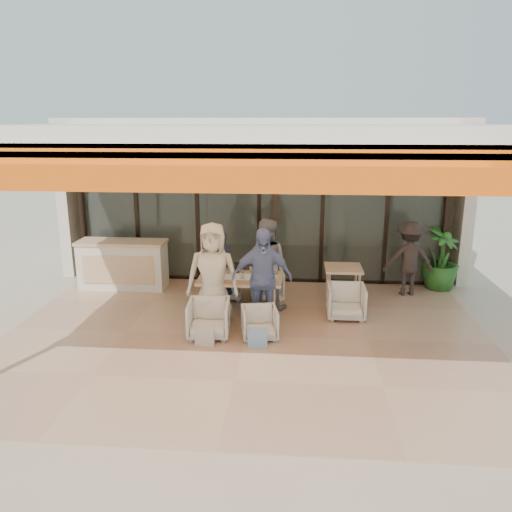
% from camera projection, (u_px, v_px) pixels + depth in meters
% --- Properties ---
extents(ground, '(70.00, 70.00, 0.00)m').
position_uv_depth(ground, '(246.00, 337.00, 8.24)').
color(ground, '#C6B293').
rests_on(ground, ground).
extents(terrace_floor, '(8.00, 6.00, 0.01)m').
position_uv_depth(terrace_floor, '(246.00, 337.00, 8.24)').
color(terrace_floor, tan).
rests_on(terrace_floor, ground).
extents(terrace_structure, '(8.00, 6.00, 3.40)m').
position_uv_depth(terrace_structure, '(242.00, 136.00, 7.15)').
color(terrace_structure, silver).
rests_on(terrace_structure, ground).
extents(glass_storefront, '(8.08, 0.10, 3.20)m').
position_uv_depth(glass_storefront, '(259.00, 211.00, 10.72)').
color(glass_storefront, '#9EADA3').
rests_on(glass_storefront, ground).
extents(interior_block, '(9.05, 3.62, 3.52)m').
position_uv_depth(interior_block, '(266.00, 171.00, 12.78)').
color(interior_block, silver).
rests_on(interior_block, ground).
extents(host_counter, '(1.85, 0.65, 1.04)m').
position_uv_depth(host_counter, '(123.00, 264.00, 10.54)').
color(host_counter, silver).
rests_on(host_counter, ground).
extents(dining_table, '(1.50, 0.90, 0.93)m').
position_uv_depth(dining_table, '(240.00, 280.00, 8.98)').
color(dining_table, '#DEB487').
rests_on(dining_table, ground).
extents(chair_far_left, '(0.74, 0.70, 0.72)m').
position_uv_depth(chair_far_left, '(225.00, 281.00, 10.00)').
color(chair_far_left, silver).
rests_on(chair_far_left, ground).
extents(chair_far_right, '(0.74, 0.70, 0.67)m').
position_uv_depth(chair_far_right, '(267.00, 283.00, 9.94)').
color(chair_far_right, silver).
rests_on(chair_far_right, ground).
extents(chair_near_left, '(0.71, 0.67, 0.69)m').
position_uv_depth(chair_near_left, '(209.00, 317.00, 8.18)').
color(chair_near_left, silver).
rests_on(chair_near_left, ground).
extents(chair_near_right, '(0.66, 0.63, 0.58)m').
position_uv_depth(chair_near_right, '(260.00, 322.00, 8.13)').
color(chair_near_right, silver).
rests_on(chair_near_right, ground).
extents(diner_navy, '(0.60, 0.45, 1.50)m').
position_uv_depth(diner_navy, '(221.00, 269.00, 9.42)').
color(diner_navy, '#191D38').
rests_on(diner_navy, ground).
extents(diner_grey, '(0.91, 0.74, 1.73)m').
position_uv_depth(diner_grey, '(265.00, 264.00, 9.33)').
color(diner_grey, slate).
rests_on(diner_grey, ground).
extents(diner_cream, '(0.90, 0.59, 1.82)m').
position_uv_depth(diner_cream, '(213.00, 275.00, 8.51)').
color(diner_cream, beige).
rests_on(diner_cream, ground).
extents(diner_periwinkle, '(1.07, 0.56, 1.75)m').
position_uv_depth(diner_periwinkle, '(262.00, 278.00, 8.46)').
color(diner_periwinkle, '#6982B0').
rests_on(diner_periwinkle, ground).
extents(tote_bag_cream, '(0.30, 0.10, 0.34)m').
position_uv_depth(tote_bag_cream, '(204.00, 337.00, 7.84)').
color(tote_bag_cream, silver).
rests_on(tote_bag_cream, ground).
extents(tote_bag_blue, '(0.30, 0.10, 0.34)m').
position_uv_depth(tote_bag_blue, '(258.00, 339.00, 7.77)').
color(tote_bag_blue, '#99BFD8').
rests_on(tote_bag_blue, ground).
extents(side_table, '(0.70, 0.70, 0.74)m').
position_uv_depth(side_table, '(343.00, 272.00, 9.61)').
color(side_table, '#DEB487').
rests_on(side_table, ground).
extents(side_chair, '(0.67, 0.63, 0.68)m').
position_uv_depth(side_chair, '(346.00, 300.00, 8.96)').
color(side_chair, silver).
rests_on(side_chair, ground).
extents(standing_woman, '(1.03, 0.64, 1.54)m').
position_uv_depth(standing_woman, '(409.00, 259.00, 10.06)').
color(standing_woman, black).
rests_on(standing_woman, ground).
extents(potted_palm, '(1.06, 1.06, 1.34)m').
position_uv_depth(potted_palm, '(441.00, 259.00, 10.44)').
color(potted_palm, '#1E5919').
rests_on(potted_palm, ground).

